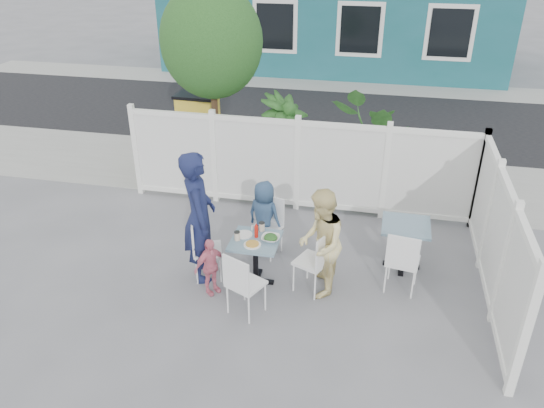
% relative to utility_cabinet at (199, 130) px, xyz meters
% --- Properties ---
extents(ground, '(80.00, 80.00, 0.00)m').
position_rel_utility_cabinet_xyz_m(ground, '(2.19, -4.00, -0.69)').
color(ground, slate).
extents(near_sidewalk, '(24.00, 2.60, 0.01)m').
position_rel_utility_cabinet_xyz_m(near_sidewalk, '(2.19, -0.20, -0.69)').
color(near_sidewalk, gray).
rests_on(near_sidewalk, ground).
extents(street, '(24.00, 5.00, 0.01)m').
position_rel_utility_cabinet_xyz_m(street, '(2.19, 3.50, -0.69)').
color(street, black).
rests_on(street, ground).
extents(far_sidewalk, '(24.00, 1.60, 0.01)m').
position_rel_utility_cabinet_xyz_m(far_sidewalk, '(2.19, 6.60, -0.69)').
color(far_sidewalk, gray).
rests_on(far_sidewalk, ground).
extents(fence_back, '(5.86, 0.08, 1.60)m').
position_rel_utility_cabinet_xyz_m(fence_back, '(2.29, -1.60, 0.09)').
color(fence_back, white).
rests_on(fence_back, ground).
extents(fence_right, '(0.08, 3.66, 1.60)m').
position_rel_utility_cabinet_xyz_m(fence_right, '(5.19, -3.40, 0.09)').
color(fence_right, white).
rests_on(fence_right, ground).
extents(tree, '(1.80, 1.62, 3.59)m').
position_rel_utility_cabinet_xyz_m(tree, '(0.59, -0.70, 1.90)').
color(tree, '#382316').
rests_on(tree, ground).
extents(utility_cabinet, '(0.77, 0.57, 1.39)m').
position_rel_utility_cabinet_xyz_m(utility_cabinet, '(0.00, 0.00, 0.00)').
color(utility_cabinet, gold).
rests_on(utility_cabinet, ground).
extents(potted_shrub_a, '(1.33, 1.33, 1.79)m').
position_rel_utility_cabinet_xyz_m(potted_shrub_a, '(1.91, -0.90, 0.20)').
color(potted_shrub_a, '#1C4419').
rests_on(potted_shrub_a, ground).
extents(potted_shrub_b, '(2.08, 2.17, 1.86)m').
position_rel_utility_cabinet_xyz_m(potted_shrub_b, '(3.65, -1.00, 0.24)').
color(potted_shrub_b, '#1C4419').
rests_on(potted_shrub_b, ground).
extents(main_table, '(0.64, 0.64, 0.68)m').
position_rel_utility_cabinet_xyz_m(main_table, '(2.12, -3.83, -0.17)').
color(main_table, slate).
rests_on(main_table, ground).
extents(spare_table, '(0.67, 0.67, 0.70)m').
position_rel_utility_cabinet_xyz_m(spare_table, '(4.08, -3.03, -0.15)').
color(spare_table, slate).
rests_on(spare_table, ground).
extents(chair_left, '(0.50, 0.51, 0.88)m').
position_rel_utility_cabinet_xyz_m(chair_left, '(1.36, -3.86, -0.18)').
color(chair_left, white).
rests_on(chair_left, ground).
extents(chair_right, '(0.53, 0.54, 0.91)m').
position_rel_utility_cabinet_xyz_m(chair_right, '(2.96, -3.86, -0.17)').
color(chair_right, white).
rests_on(chair_right, ground).
extents(chair_back, '(0.50, 0.49, 0.87)m').
position_rel_utility_cabinet_xyz_m(chair_back, '(2.12, -3.02, -0.18)').
color(chair_back, white).
rests_on(chair_back, ground).
extents(chair_near, '(0.53, 0.52, 0.89)m').
position_rel_utility_cabinet_xyz_m(chair_near, '(2.12, -4.55, -0.17)').
color(chair_near, white).
rests_on(chair_near, ground).
extents(chair_spare, '(0.47, 0.46, 0.92)m').
position_rel_utility_cabinet_xyz_m(chair_spare, '(4.05, -3.65, -0.16)').
color(chair_spare, white).
rests_on(chair_spare, ground).
extents(man, '(0.66, 0.80, 1.86)m').
position_rel_utility_cabinet_xyz_m(man, '(1.34, -3.82, 0.24)').
color(man, '#171D44').
rests_on(man, ground).
extents(woman, '(0.65, 0.79, 1.49)m').
position_rel_utility_cabinet_xyz_m(woman, '(2.99, -3.85, 0.05)').
color(woman, yellow).
rests_on(woman, ground).
extents(boy, '(0.64, 0.52, 1.13)m').
position_rel_utility_cabinet_xyz_m(boy, '(2.05, -3.00, -0.13)').
color(boy, navy).
rests_on(boy, ground).
extents(toddler, '(0.45, 0.50, 0.82)m').
position_rel_utility_cabinet_xyz_m(toddler, '(1.59, -4.19, -0.28)').
color(toddler, '#DD7288').
rests_on(toddler, ground).
extents(plate_main, '(0.23, 0.23, 0.01)m').
position_rel_utility_cabinet_xyz_m(plate_main, '(2.11, -3.98, -0.01)').
color(plate_main, white).
rests_on(plate_main, main_table).
extents(plate_side, '(0.23, 0.23, 0.02)m').
position_rel_utility_cabinet_xyz_m(plate_side, '(1.94, -3.75, -0.01)').
color(plate_side, white).
rests_on(plate_side, main_table).
extents(salad_bowl, '(0.24, 0.24, 0.06)m').
position_rel_utility_cabinet_xyz_m(salad_bowl, '(2.32, -3.80, 0.01)').
color(salad_bowl, white).
rests_on(salad_bowl, main_table).
extents(coffee_cup_a, '(0.08, 0.08, 0.11)m').
position_rel_utility_cabinet_xyz_m(coffee_cup_a, '(1.88, -3.89, 0.04)').
color(coffee_cup_a, beige).
rests_on(coffee_cup_a, main_table).
extents(coffee_cup_b, '(0.08, 0.08, 0.12)m').
position_rel_utility_cabinet_xyz_m(coffee_cup_b, '(2.15, -3.58, 0.04)').
color(coffee_cup_b, beige).
rests_on(coffee_cup_b, main_table).
extents(ketchup_bottle, '(0.05, 0.05, 0.17)m').
position_rel_utility_cabinet_xyz_m(ketchup_bottle, '(2.12, -3.76, 0.07)').
color(ketchup_bottle, red).
rests_on(ketchup_bottle, main_table).
extents(salt_shaker, '(0.03, 0.03, 0.07)m').
position_rel_utility_cabinet_xyz_m(salt_shaker, '(2.02, -3.60, 0.02)').
color(salt_shaker, white).
rests_on(salt_shaker, main_table).
extents(pepper_shaker, '(0.03, 0.03, 0.07)m').
position_rel_utility_cabinet_xyz_m(pepper_shaker, '(2.09, -3.58, 0.02)').
color(pepper_shaker, black).
rests_on(pepper_shaker, main_table).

